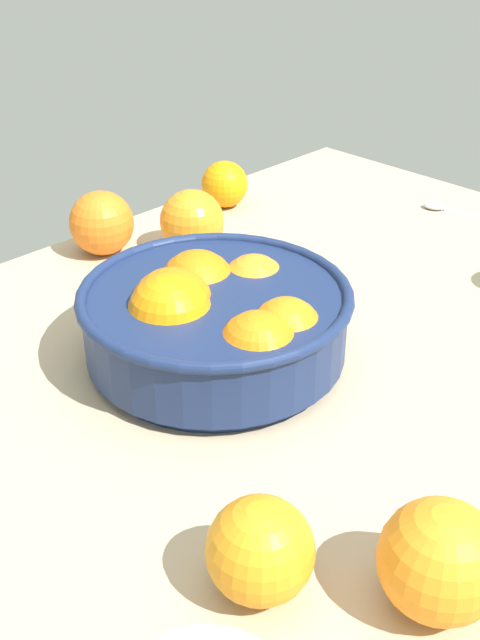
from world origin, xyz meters
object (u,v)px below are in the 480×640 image
object	(u,v)px
loose_orange_1	(192,222)
spoon	(456,210)
loose_orange_0	(260,550)
loose_orange_4	(225,184)
loose_orange_3	(440,561)
fruit_bowl	(215,319)
loose_orange_2	(102,223)

from	to	relation	value
loose_orange_1	spoon	size ratio (longest dim) A/B	0.59
loose_orange_0	loose_orange_4	world-z (taller)	loose_orange_0
loose_orange_0	loose_orange_3	size ratio (longest dim) A/B	0.89
loose_orange_3	fruit_bowl	bearing A→B (deg)	72.16
loose_orange_2	loose_orange_3	distance (cm)	65.42
loose_orange_3	spoon	distance (cm)	73.13
loose_orange_1	spoon	xyz separation A→B (cm)	(36.05, -17.74, -3.79)
loose_orange_2	spoon	distance (cm)	51.66
fruit_bowl	loose_orange_4	xyz separation A→B (cm)	(29.92, 29.34, -1.59)
loose_orange_2	loose_orange_1	bearing A→B (deg)	-43.16
fruit_bowl	spoon	bearing A→B (deg)	3.83
loose_orange_0	loose_orange_3	world-z (taller)	loose_orange_3
loose_orange_3	loose_orange_0	bearing A→B (deg)	128.33
loose_orange_3	spoon	world-z (taller)	loose_orange_3
fruit_bowl	loose_orange_3	xyz separation A→B (cm)	(-10.79, -33.53, -0.66)
loose_orange_1	loose_orange_2	bearing A→B (deg)	136.84
loose_orange_2	loose_orange_4	size ratio (longest dim) A/B	1.23
loose_orange_4	spoon	bearing A→B (deg)	-49.31
loose_orange_0	loose_orange_1	xyz separation A→B (cm)	(34.52, 45.11, 0.33)
loose_orange_1	loose_orange_3	bearing A→B (deg)	-116.15
loose_orange_2	loose_orange_3	size ratio (longest dim) A/B	0.96
loose_orange_1	loose_orange_0	bearing A→B (deg)	-127.43
loose_orange_0	loose_orange_3	distance (cm)	12.32
fruit_bowl	spoon	distance (cm)	52.46
loose_orange_3	loose_orange_4	distance (cm)	74.91
loose_orange_1	loose_orange_2	distance (cm)	11.74
fruit_bowl	spoon	size ratio (longest dim) A/B	1.96
loose_orange_1	loose_orange_3	distance (cm)	61.01
loose_orange_1	loose_orange_3	xyz separation A→B (cm)	(-26.89, -54.76, 0.14)
loose_orange_0	loose_orange_1	world-z (taller)	loose_orange_1
fruit_bowl	loose_orange_3	world-z (taller)	fruit_bowl
loose_orange_0	loose_orange_4	size ratio (longest dim) A/B	1.14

